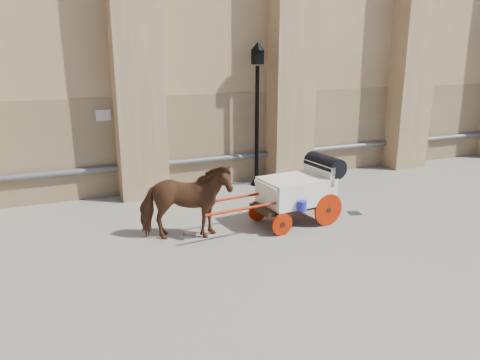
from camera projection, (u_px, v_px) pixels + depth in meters
name	position (u px, v px, depth m)	size (l,w,h in m)	color
ground	(215.00, 232.00, 11.54)	(90.00, 90.00, 0.00)	#6C6659
horse	(185.00, 203.00, 10.91)	(0.98, 2.15, 1.82)	#58321B
carriage	(300.00, 188.00, 12.03)	(3.97, 1.50, 1.70)	black
street_lamp	(257.00, 111.00, 14.92)	(0.43, 0.43, 4.58)	black
drain_grate_near	(190.00, 235.00, 11.33)	(0.32, 0.32, 0.01)	black
drain_grate_far	(354.00, 213.00, 12.87)	(0.32, 0.32, 0.01)	black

